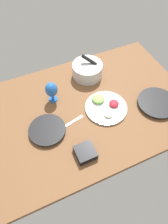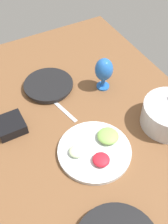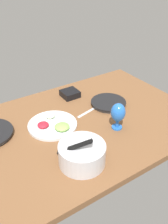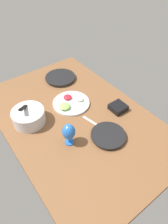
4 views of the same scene
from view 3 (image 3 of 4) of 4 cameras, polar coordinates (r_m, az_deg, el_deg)
name	(u,v)px [view 3 (image 3 of 4)]	position (r cm, az deg, el deg)	size (l,w,h in cm)	color
ground_plane	(77,126)	(161.04, -1.57, -3.30)	(160.00, 104.00, 4.00)	brown
dinner_plate_left	(108,103)	(179.40, 5.60, 2.07)	(25.13, 25.13, 2.92)	#4C4C51
mixing_bowl	(82,153)	(129.15, -0.48, -9.49)	(24.49, 24.49, 17.77)	silver
fruit_platter	(53,125)	(157.80, -7.12, -2.91)	(31.00, 31.00, 4.96)	silver
hurricane_glass_blue	(118,113)	(151.53, 7.81, -0.29)	(9.03, 9.03, 17.54)	blue
square_bowl_black	(70,93)	(188.88, -3.23, 4.28)	(12.23, 12.23, 4.76)	black
fork_by_left_plate	(87,112)	(170.72, 0.76, 0.00)	(18.00, 1.80, 0.60)	silver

